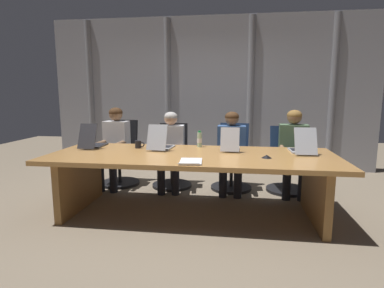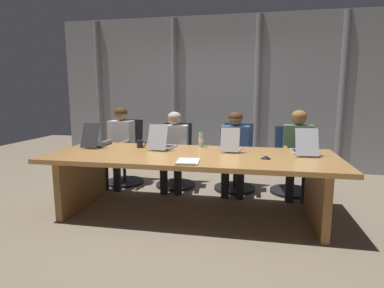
# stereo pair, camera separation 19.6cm
# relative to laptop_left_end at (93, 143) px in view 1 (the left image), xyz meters

# --- Properties ---
(ground_plane) EXTENTS (12.00, 12.00, 0.00)m
(ground_plane) POSITION_rel_laptop_left_end_xyz_m (1.32, -0.28, -0.78)
(ground_plane) COLOR #7F705B
(conference_table) EXTENTS (3.27, 1.24, 0.72)m
(conference_table) POSITION_rel_laptop_left_end_xyz_m (1.32, -0.28, -0.21)
(conference_table) COLOR #B77F42
(conference_table) RESTS_ON ground_plane
(curtain_backdrop) EXTENTS (6.00, 0.17, 2.79)m
(curtain_backdrop) POSITION_rel_laptop_left_end_xyz_m (1.32, 2.13, 0.61)
(curtain_backdrop) COLOR #9999A0
(curtain_backdrop) RESTS_ON ground_plane
(laptop_left_end) EXTENTS (0.23, 0.48, 0.31)m
(laptop_left_end) POSITION_rel_laptop_left_end_xyz_m (0.00, 0.00, 0.00)
(laptop_left_end) COLOR #2D2D33
(laptop_left_end) RESTS_ON conference_table
(laptop_left_mid) EXTENTS (0.28, 0.46, 0.32)m
(laptop_left_mid) POSITION_rel_laptop_left_end_xyz_m (0.90, -0.01, 0.00)
(laptop_left_mid) COLOR #A8ADB7
(laptop_left_mid) RESTS_ON conference_table
(laptop_center) EXTENTS (0.23, 0.39, 0.29)m
(laptop_center) POSITION_rel_laptop_left_end_xyz_m (1.75, 0.00, -0.00)
(laptop_center) COLOR #BCBCC1
(laptop_center) RESTS_ON conference_table
(laptop_right_mid) EXTENTS (0.25, 0.48, 0.31)m
(laptop_right_mid) POSITION_rel_laptop_left_end_xyz_m (2.59, -0.02, -0.00)
(laptop_right_mid) COLOR #A8ADB7
(laptop_right_mid) RESTS_ON conference_table
(office_chair_left_end) EXTENTS (0.60, 0.60, 0.99)m
(office_chair_left_end) POSITION_rel_laptop_left_end_xyz_m (0.04, 0.83, -0.41)
(office_chair_left_end) COLOR black
(office_chair_left_end) RESTS_ON ground_plane
(office_chair_left_mid) EXTENTS (0.60, 0.60, 0.95)m
(office_chair_left_mid) POSITION_rel_laptop_left_end_xyz_m (0.87, 0.83, -0.42)
(office_chair_left_mid) COLOR black
(office_chair_left_mid) RESTS_ON ground_plane
(office_chair_center) EXTENTS (0.60, 0.60, 0.96)m
(office_chair_center) POSITION_rel_laptop_left_end_xyz_m (1.77, 0.83, -0.42)
(office_chair_center) COLOR navy
(office_chair_center) RESTS_ON ground_plane
(office_chair_right_mid) EXTENTS (0.60, 0.60, 0.93)m
(office_chair_right_mid) POSITION_rel_laptop_left_end_xyz_m (2.57, 0.83, -0.43)
(office_chair_right_mid) COLOR navy
(office_chair_right_mid) RESTS_ON ground_plane
(person_left_end) EXTENTS (0.39, 0.56, 1.20)m
(person_left_end) POSITION_rel_laptop_left_end_xyz_m (0.01, 0.67, -0.09)
(person_left_end) COLOR silver
(person_left_end) RESTS_ON ground_plane
(person_left_mid) EXTENTS (0.43, 0.57, 1.14)m
(person_left_mid) POSITION_rel_laptop_left_end_xyz_m (0.87, 0.67, -0.13)
(person_left_mid) COLOR silver
(person_left_mid) RESTS_ON ground_plane
(person_center) EXTENTS (0.41, 0.55, 1.15)m
(person_center) POSITION_rel_laptop_left_end_xyz_m (1.76, 0.67, -0.12)
(person_center) COLOR #335184
(person_center) RESTS_ON ground_plane
(person_right_mid) EXTENTS (0.42, 0.56, 1.18)m
(person_right_mid) POSITION_rel_laptop_left_end_xyz_m (2.62, 0.67, -0.10)
(person_right_mid) COLOR #4C6B4C
(person_right_mid) RESTS_ON ground_plane
(water_bottle_primary) EXTENTS (0.06, 0.06, 0.21)m
(water_bottle_primary) POSITION_rel_laptop_left_end_xyz_m (1.35, 0.21, 0.04)
(water_bottle_primary) COLOR #ADD1B2
(water_bottle_primary) RESTS_ON conference_table
(coffee_mug_near) EXTENTS (0.12, 0.08, 0.10)m
(coffee_mug_near) POSITION_rel_laptop_left_end_xyz_m (0.60, 0.01, -0.01)
(coffee_mug_near) COLOR black
(coffee_mug_near) RESTS_ON conference_table
(conference_mic_left_side) EXTENTS (0.11, 0.11, 0.03)m
(conference_mic_left_side) POSITION_rel_laptop_left_end_xyz_m (2.15, -0.39, -0.04)
(conference_mic_left_side) COLOR black
(conference_mic_left_side) RESTS_ON conference_table
(spiral_notepad) EXTENTS (0.24, 0.32, 0.03)m
(spiral_notepad) POSITION_rel_laptop_left_end_xyz_m (1.37, -0.71, -0.05)
(spiral_notepad) COLOR silver
(spiral_notepad) RESTS_ON conference_table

